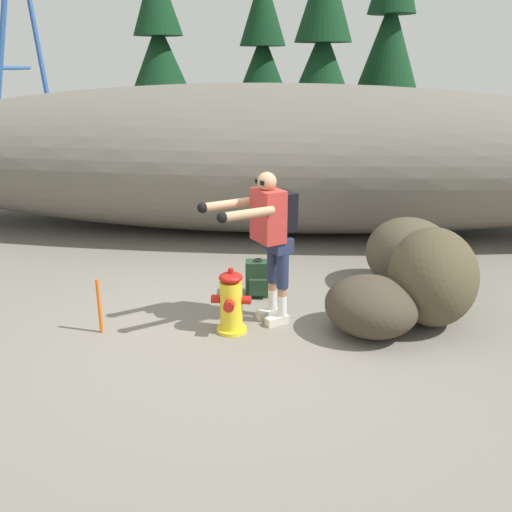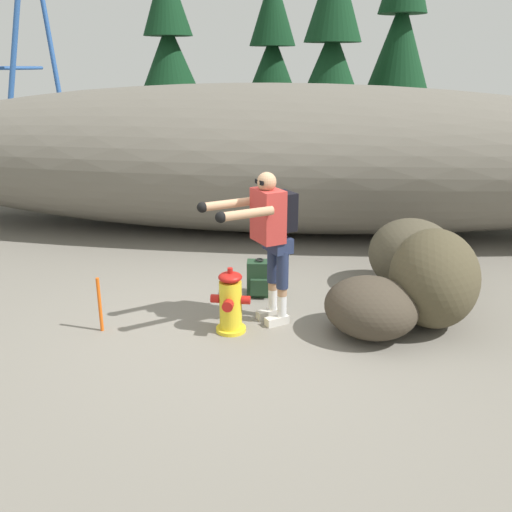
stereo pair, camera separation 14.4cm
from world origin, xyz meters
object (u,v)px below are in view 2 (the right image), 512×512
(utility_worker, at_px, (270,230))
(survey_stake, at_px, (100,305))
(boulder_large, at_px, (371,307))
(fire_hydrant, at_px, (231,303))
(boulder_small, at_px, (434,278))
(spare_backpack, at_px, (259,279))
(boulder_mid, at_px, (413,255))

(utility_worker, distance_m, survey_stake, 1.95)
(survey_stake, bearing_deg, boulder_large, 5.07)
(fire_hydrant, height_order, boulder_small, boulder_small)
(spare_backpack, bearing_deg, boulder_small, 69.99)
(fire_hydrant, distance_m, boulder_large, 1.46)
(survey_stake, bearing_deg, boulder_small, 10.22)
(fire_hydrant, relative_size, boulder_mid, 0.59)
(boulder_large, distance_m, boulder_small, 0.80)
(boulder_large, xyz_separation_m, boulder_small, (0.68, 0.38, 0.21))
(utility_worker, bearing_deg, survey_stake, -21.54)
(utility_worker, height_order, boulder_large, utility_worker)
(fire_hydrant, bearing_deg, boulder_mid, 34.79)
(fire_hydrant, relative_size, boulder_small, 0.57)
(utility_worker, distance_m, boulder_mid, 2.12)
(survey_stake, bearing_deg, fire_hydrant, 6.52)
(boulder_large, bearing_deg, boulder_mid, 66.00)
(utility_worker, bearing_deg, fire_hydrant, 0.44)
(boulder_mid, bearing_deg, boulder_large, -114.00)
(boulder_mid, height_order, boulder_small, boulder_small)
(spare_backpack, distance_m, boulder_large, 1.56)
(fire_hydrant, bearing_deg, boulder_small, 12.55)
(spare_backpack, distance_m, survey_stake, 1.94)
(boulder_large, distance_m, boulder_mid, 1.46)
(spare_backpack, height_order, boulder_large, boulder_large)
(fire_hydrant, xyz_separation_m, spare_backpack, (0.19, 1.00, -0.11))
(fire_hydrant, height_order, spare_backpack, fire_hydrant)
(utility_worker, height_order, boulder_mid, utility_worker)
(fire_hydrant, bearing_deg, utility_worker, 35.80)
(utility_worker, height_order, survey_stake, utility_worker)
(spare_backpack, bearing_deg, utility_worker, 9.73)
(utility_worker, bearing_deg, boulder_large, 135.21)
(fire_hydrant, relative_size, boulder_large, 0.73)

